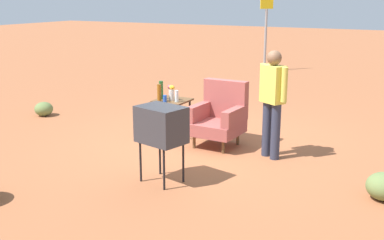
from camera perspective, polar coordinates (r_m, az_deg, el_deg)
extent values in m
plane|color=#A05B38|center=(8.09, 1.89, -2.76)|extent=(60.00, 60.00, 0.00)
cylinder|color=brown|center=(7.80, 0.26, -2.58)|extent=(0.05, 0.05, 0.22)
cylinder|color=brown|center=(7.56, 3.74, -3.18)|extent=(0.05, 0.05, 0.22)
cylinder|color=brown|center=(8.25, 2.14, -1.64)|extent=(0.05, 0.05, 0.22)
cylinder|color=brown|center=(8.01, 5.48, -2.17)|extent=(0.05, 0.05, 0.22)
cube|color=#9E4C47|center=(7.84, 2.92, -0.91)|extent=(0.79, 0.79, 0.20)
cube|color=#9E4C47|center=(8.02, 4.03, 2.51)|extent=(0.77, 0.19, 0.64)
cube|color=#9E4C47|center=(7.93, 0.90, 1.01)|extent=(0.17, 0.69, 0.26)
cube|color=#9E4C47|center=(7.64, 5.06, 0.43)|extent=(0.17, 0.69, 0.26)
cylinder|color=black|center=(8.39, -4.42, 0.03)|extent=(0.04, 0.04, 0.62)
cylinder|color=black|center=(8.16, -1.77, -0.34)|extent=(0.04, 0.04, 0.62)
cylinder|color=black|center=(8.76, -2.85, 0.68)|extent=(0.04, 0.04, 0.62)
cylinder|color=black|center=(8.54, -0.27, 0.34)|extent=(0.04, 0.04, 0.62)
cube|color=brown|center=(8.38, -2.35, 2.34)|extent=(0.56, 0.56, 0.03)
cylinder|color=black|center=(6.36, -1.05, -5.06)|extent=(0.03, 0.03, 0.55)
cylinder|color=black|center=(6.65, -3.84, -4.20)|extent=(0.03, 0.03, 0.55)
cylinder|color=black|center=(6.12, -3.35, -5.90)|extent=(0.03, 0.03, 0.55)
cylinder|color=black|center=(6.42, -6.14, -4.96)|extent=(0.03, 0.03, 0.55)
cube|color=#333338|center=(6.23, -3.68, -0.55)|extent=(0.69, 0.57, 0.48)
cube|color=#383D3F|center=(6.38, -2.25, -0.16)|extent=(0.41, 0.11, 0.34)
cylinder|color=#2D3347|center=(7.45, 8.89, -1.03)|extent=(0.14, 0.14, 0.86)
cylinder|color=#2D3347|center=(7.30, 9.91, -1.39)|extent=(0.14, 0.14, 0.86)
cube|color=#D6C64C|center=(7.22, 9.63, 4.23)|extent=(0.42, 0.37, 0.56)
cylinder|color=#D6C64C|center=(7.39, 8.40, 4.74)|extent=(0.09, 0.09, 0.50)
cylinder|color=#D6C64C|center=(7.04, 10.93, 4.14)|extent=(0.09, 0.09, 0.50)
sphere|color=brown|center=(7.16, 9.76, 7.30)|extent=(0.22, 0.22, 0.22)
cylinder|color=gray|center=(15.89, 8.73, 9.34)|extent=(0.08, 0.08, 2.00)
cube|color=yellow|center=(15.83, 8.90, 13.74)|extent=(0.33, 0.33, 0.44)
cylinder|color=blue|center=(8.17, -3.25, 2.55)|extent=(0.07, 0.07, 0.12)
cylinder|color=#1E5623|center=(8.40, -3.70, 3.57)|extent=(0.07, 0.07, 0.32)
cylinder|color=brown|center=(8.22, -3.92, 3.24)|extent=(0.07, 0.07, 0.30)
cylinder|color=silver|center=(8.18, -1.83, 2.86)|extent=(0.06, 0.06, 0.20)
cylinder|color=silver|center=(8.31, -2.47, 2.97)|extent=(0.09, 0.09, 0.18)
sphere|color=yellow|center=(8.28, -2.48, 3.92)|extent=(0.07, 0.07, 0.07)
sphere|color=#E04C66|center=(8.31, -2.68, 3.95)|extent=(0.07, 0.07, 0.07)
sphere|color=orange|center=(8.25, -2.33, 3.88)|extent=(0.07, 0.07, 0.07)
ellipsoid|color=olive|center=(6.31, 21.93, -7.33)|extent=(0.44, 0.44, 0.34)
ellipsoid|color=olive|center=(10.35, -17.22, 1.27)|extent=(0.37, 0.37, 0.29)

